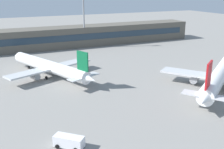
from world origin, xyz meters
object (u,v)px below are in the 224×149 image
at_px(service_van_white, 69,141).
at_px(floodlight_tower_west, 84,13).
at_px(airplane_mid, 48,66).
at_px(airplane_near, 220,75).

xyz_separation_m(service_van_white, floodlight_tower_west, (29.87, 77.16, 14.38)).
relative_size(airplane_mid, service_van_white, 7.56).
distance_m(airplane_mid, service_van_white, 41.88).
bearing_deg(service_van_white, floodlight_tower_west, 68.84).
relative_size(airplane_mid, floodlight_tower_west, 1.45).
xyz_separation_m(airplane_near, airplane_mid, (-40.04, 29.34, -0.29)).
xyz_separation_m(airplane_near, service_van_white, (-45.78, -12.10, -2.27)).
xyz_separation_m(airplane_near, floodlight_tower_west, (-15.91, 65.06, 12.11)).
bearing_deg(airplane_mid, floodlight_tower_west, 55.96).
distance_m(airplane_near, airplane_mid, 49.64).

